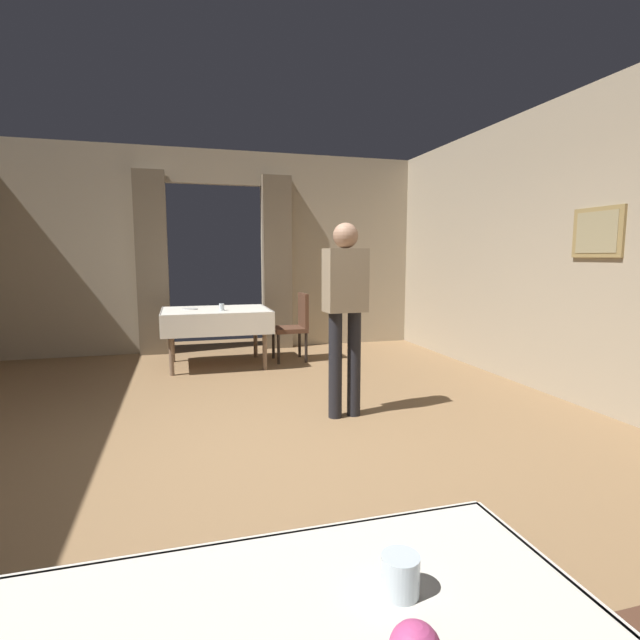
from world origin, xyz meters
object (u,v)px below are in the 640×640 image
at_px(plate_mid_b, 190,309).
at_px(glass_near_b, 400,575).
at_px(glass_mid_a, 222,307).
at_px(chair_mid_right, 295,323).
at_px(dining_table_mid, 216,316).
at_px(person_waiter_by_doorway, 345,303).

bearing_deg(plate_mid_b, glass_near_b, -86.78).
distance_m(glass_mid_a, plate_mid_b, 0.47).
relative_size(chair_mid_right, glass_near_b, 11.26).
height_order(glass_near_b, plate_mid_b, glass_near_b).
bearing_deg(plate_mid_b, dining_table_mid, -11.95).
xyz_separation_m(dining_table_mid, person_waiter_by_doorway, (0.96, -2.40, 0.37)).
xyz_separation_m(glass_mid_a, plate_mid_b, (-0.39, 0.25, -0.04)).
height_order(chair_mid_right, plate_mid_b, chair_mid_right).
relative_size(dining_table_mid, glass_mid_a, 15.05).
bearing_deg(chair_mid_right, plate_mid_b, 179.44).
distance_m(dining_table_mid, chair_mid_right, 1.08).
height_order(chair_mid_right, glass_mid_a, chair_mid_right).
distance_m(dining_table_mid, glass_mid_a, 0.24).
distance_m(dining_table_mid, plate_mid_b, 0.35).
height_order(plate_mid_b, person_waiter_by_doorway, person_waiter_by_doorway).
height_order(dining_table_mid, person_waiter_by_doorway, person_waiter_by_doorway).
bearing_deg(person_waiter_by_doorway, plate_mid_b, 117.47).
bearing_deg(glass_near_b, chair_mid_right, 79.16).
height_order(chair_mid_right, glass_near_b, chair_mid_right).
relative_size(glass_mid_a, plate_mid_b, 0.44).
distance_m(glass_near_b, plate_mid_b, 5.67).
relative_size(glass_near_b, plate_mid_b, 0.40).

